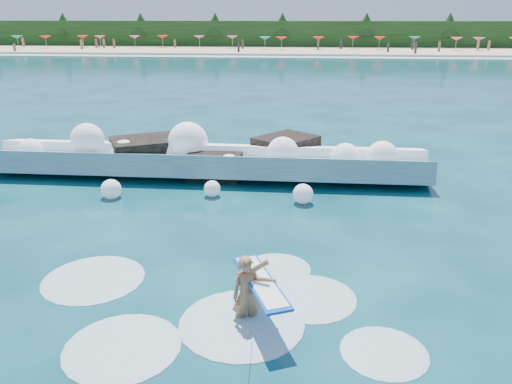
# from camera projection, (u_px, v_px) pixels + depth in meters

# --- Properties ---
(ground) EXTENTS (200.00, 200.00, 0.00)m
(ground) POSITION_uv_depth(u_px,v_px,m) (192.00, 259.00, 13.06)
(ground) COLOR #072D3C
(ground) RESTS_ON ground
(beach) EXTENTS (140.00, 20.00, 0.40)m
(beach) POSITION_uv_depth(u_px,v_px,m) (289.00, 51.00, 86.16)
(beach) COLOR tan
(beach) RESTS_ON ground
(wet_band) EXTENTS (140.00, 5.00, 0.08)m
(wet_band) POSITION_uv_depth(u_px,v_px,m) (287.00, 57.00, 75.89)
(wet_band) COLOR silver
(wet_band) RESTS_ON ground
(treeline) EXTENTS (140.00, 4.00, 5.00)m
(treeline) POSITION_uv_depth(u_px,v_px,m) (291.00, 35.00, 94.77)
(treeline) COLOR black
(treeline) RESTS_ON ground
(breaking_wave) EXTENTS (17.01, 2.69, 1.47)m
(breaking_wave) POSITION_uv_depth(u_px,v_px,m) (207.00, 163.00, 19.72)
(breaking_wave) COLOR teal
(breaking_wave) RESTS_ON ground
(rock_cluster) EXTENTS (8.84, 3.55, 1.61)m
(rock_cluster) POSITION_uv_depth(u_px,v_px,m) (210.00, 158.00, 20.37)
(rock_cluster) COLOR black
(rock_cluster) RESTS_ON ground
(surfer_with_board) EXTENTS (1.42, 2.90, 1.72)m
(surfer_with_board) POSITION_uv_depth(u_px,v_px,m) (250.00, 292.00, 10.27)
(surfer_with_board) COLOR #8C6241
(surfer_with_board) RESTS_ON ground
(wave_spray) EXTENTS (15.00, 4.55, 2.07)m
(wave_spray) POSITION_uv_depth(u_px,v_px,m) (206.00, 151.00, 19.51)
(wave_spray) COLOR white
(wave_spray) RESTS_ON ground
(surf_foam) EXTENTS (8.68, 5.44, 0.13)m
(surf_foam) POSITION_uv_depth(u_px,v_px,m) (207.00, 309.00, 10.84)
(surf_foam) COLOR silver
(surf_foam) RESTS_ON ground
(beach_umbrellas) EXTENTS (111.47, 6.37, 0.50)m
(beach_umbrellas) POSITION_uv_depth(u_px,v_px,m) (288.00, 38.00, 87.42)
(beach_umbrellas) COLOR #137C7C
(beach_umbrellas) RESTS_ON ground
(beachgoers) EXTENTS (103.56, 12.65, 1.94)m
(beachgoers) POSITION_uv_depth(u_px,v_px,m) (320.00, 46.00, 84.18)
(beachgoers) COLOR #3F332D
(beachgoers) RESTS_ON ground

